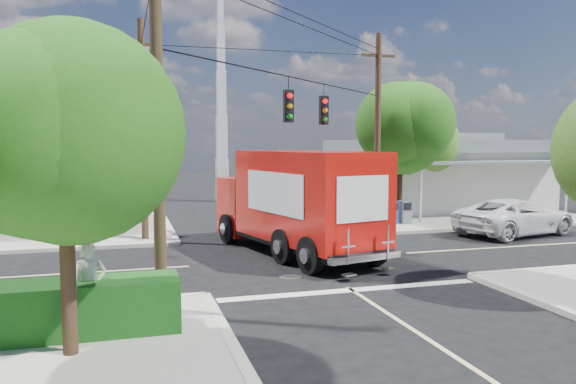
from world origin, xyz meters
name	(u,v)px	position (x,y,z in m)	size (l,w,h in m)	color
ground	(304,259)	(0.00, 0.00, 0.00)	(120.00, 120.00, 0.00)	black
sidewalk_ne	(423,211)	(10.88, 10.88, 0.07)	(14.12, 14.12, 0.14)	#A6A196
sidewalk_nw	(20,226)	(-10.88, 10.88, 0.07)	(14.12, 14.12, 0.14)	#A6A196
road_markings	(318,268)	(0.00, -1.47, 0.01)	(32.00, 32.00, 0.01)	beige
building_ne	(438,171)	(12.50, 11.97, 2.32)	(11.80, 10.20, 4.50)	beige
radio_tower	(222,120)	(0.50, 20.00, 5.64)	(0.80, 0.80, 17.00)	silver
tree_sw_front	(63,128)	(-6.99, -7.54, 4.33)	(3.88, 3.78, 6.03)	#422D1C
tree_ne_front	(401,129)	(7.21, 6.76, 4.77)	(4.21, 4.14, 6.66)	#422D1C
tree_ne_back	(425,141)	(9.81, 8.96, 4.19)	(3.77, 3.66, 5.82)	#422D1C
palm_nw_front	(86,120)	(-7.50, 7.50, 5.04)	(3.01, 3.08, 5.59)	#422D1C
palm_nw_back	(41,129)	(-9.50, 9.00, 4.67)	(3.01, 3.08, 5.19)	#422D1C
utility_poles	(249,126)	(-1.58, 1.60, 4.67)	(12.00, 10.68, 9.00)	#473321
picket_fence	(38,301)	(-7.80, -5.60, 0.68)	(5.94, 0.06, 1.00)	silver
hedge_sw	(21,312)	(-8.00, -6.40, 0.69)	(6.20, 1.20, 1.10)	#144512
vending_boxes	(392,212)	(6.50, 6.20, 0.69)	(1.90, 0.50, 1.10)	red
delivery_truck	(296,202)	(0.02, 1.01, 1.92)	(4.55, 9.07, 3.77)	black
parked_car	(515,217)	(10.60, 2.41, 0.80)	(2.66, 5.77, 1.60)	silver
pedestrian	(90,287)	(-6.71, -6.30, 1.09)	(0.69, 0.46, 1.90)	beige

